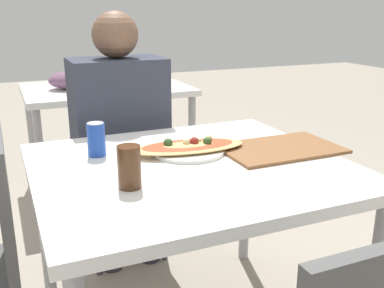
% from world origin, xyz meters
% --- Properties ---
extents(dining_table, '(1.07, 0.97, 0.73)m').
position_xyz_m(dining_table, '(0.00, 0.00, 0.66)').
color(dining_table, white).
rests_on(dining_table, ground_plane).
extents(chair_far_seated, '(0.40, 0.40, 0.90)m').
position_xyz_m(chair_far_seated, '(-0.07, 0.81, 0.51)').
color(chair_far_seated, '#4C4C4C').
rests_on(chair_far_seated, ground_plane).
extents(person_seated, '(0.44, 0.30, 1.24)m').
position_xyz_m(person_seated, '(-0.07, 0.70, 0.73)').
color(person_seated, '#2D2D38').
rests_on(person_seated, ground_plane).
extents(pizza_main, '(0.45, 0.28, 0.06)m').
position_xyz_m(pizza_main, '(0.04, 0.12, 0.75)').
color(pizza_main, white).
rests_on(pizza_main, dining_table).
extents(soda_can, '(0.07, 0.07, 0.12)m').
position_xyz_m(soda_can, '(-0.28, 0.22, 0.79)').
color(soda_can, '#1E47B2').
rests_on(soda_can, dining_table).
extents(drink_glass, '(0.07, 0.07, 0.13)m').
position_xyz_m(drink_glass, '(-0.26, -0.13, 0.79)').
color(drink_glass, '#4C2D19').
rests_on(drink_glass, dining_table).
extents(serving_tray, '(0.45, 0.29, 0.01)m').
position_xyz_m(serving_tray, '(0.38, 0.01, 0.73)').
color(serving_tray, brown).
rests_on(serving_tray, dining_table).
extents(background_table, '(1.10, 0.80, 0.85)m').
position_xyz_m(background_table, '(0.05, 1.71, 0.67)').
color(background_table, white).
rests_on(background_table, ground_plane).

